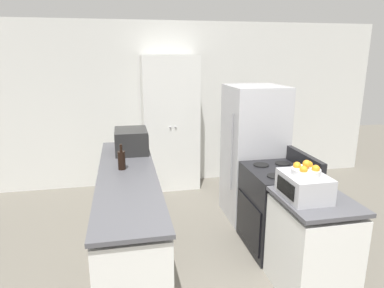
{
  "coord_description": "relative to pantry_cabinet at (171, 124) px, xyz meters",
  "views": [
    {
      "loc": [
        -0.8,
        -1.98,
        2.1
      ],
      "look_at": [
        0.0,
        1.92,
        1.05
      ],
      "focal_mm": 32.0,
      "sensor_mm": 36.0,
      "label": 1
    }
  ],
  "objects": [
    {
      "name": "wine_bottle",
      "position": [
        -0.77,
        -1.67,
        -0.03
      ],
      "size": [
        0.08,
        0.08,
        0.28
      ],
      "color": "black",
      "rests_on": "counter_left"
    },
    {
      "name": "refrigerator",
      "position": [
        0.89,
        -1.24,
        -0.18
      ],
      "size": [
        0.7,
        0.73,
        1.72
      ],
      "color": "#B7B7BC",
      "rests_on": "ground_plane"
    },
    {
      "name": "counter_right",
      "position": [
        0.86,
        -2.78,
        -0.6
      ],
      "size": [
        0.6,
        0.71,
        0.9
      ],
      "color": "silver",
      "rests_on": "ground_plane"
    },
    {
      "name": "stove",
      "position": [
        0.88,
        -2.03,
        -0.58
      ],
      "size": [
        0.66,
        0.77,
        1.06
      ],
      "color": "black",
      "rests_on": "ground_plane"
    },
    {
      "name": "fruit_bowl",
      "position": [
        0.76,
        -2.75,
        0.12
      ],
      "size": [
        0.24,
        0.24,
        0.13
      ],
      "color": "silver",
      "rests_on": "toaster_oven"
    },
    {
      "name": "counter_left",
      "position": [
        -0.72,
        -1.8,
        -0.6
      ],
      "size": [
        0.6,
        2.68,
        0.9
      ],
      "color": "silver",
      "rests_on": "ground_plane"
    },
    {
      "name": "wall_back",
      "position": [
        0.07,
        0.28,
        0.26
      ],
      "size": [
        7.0,
        0.06,
        2.6
      ],
      "color": "silver",
      "rests_on": "ground_plane"
    },
    {
      "name": "pantry_cabinet",
      "position": [
        0.0,
        0.0,
        0.0
      ],
      "size": [
        0.86,
        0.48,
        2.08
      ],
      "color": "silver",
      "rests_on": "ground_plane"
    },
    {
      "name": "microwave",
      "position": [
        -0.64,
        -1.01,
        0.01
      ],
      "size": [
        0.4,
        0.5,
        0.29
      ],
      "color": "black",
      "rests_on": "counter_left"
    },
    {
      "name": "toaster_oven",
      "position": [
        0.75,
        -2.74,
        -0.03
      ],
      "size": [
        0.34,
        0.43,
        0.21
      ],
      "color": "#B2B2B7",
      "rests_on": "counter_right"
    }
  ]
}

